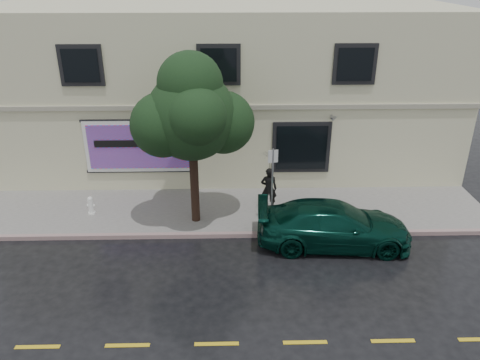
{
  "coord_description": "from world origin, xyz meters",
  "views": [
    {
      "loc": [
        0.38,
        -12.29,
        8.55
      ],
      "look_at": [
        0.71,
        2.2,
        1.83
      ],
      "focal_mm": 35.0,
      "sensor_mm": 36.0,
      "label": 1
    }
  ],
  "objects_px": {
    "car": "(334,225)",
    "pedestrian": "(269,189)",
    "fire_hydrant": "(91,205)",
    "street_tree": "(191,116)"
  },
  "relations": [
    {
      "from": "car",
      "to": "fire_hydrant",
      "type": "bearing_deg",
      "value": 79.93
    },
    {
      "from": "car",
      "to": "pedestrian",
      "type": "height_order",
      "value": "pedestrian"
    },
    {
      "from": "pedestrian",
      "to": "fire_hydrant",
      "type": "height_order",
      "value": "pedestrian"
    },
    {
      "from": "car",
      "to": "street_tree",
      "type": "xyz_separation_m",
      "value": [
        -4.65,
        1.48,
        3.29
      ]
    },
    {
      "from": "street_tree",
      "to": "fire_hydrant",
      "type": "relative_size",
      "value": 7.71
    },
    {
      "from": "car",
      "to": "fire_hydrant",
      "type": "distance_m",
      "value": 8.77
    },
    {
      "from": "pedestrian",
      "to": "street_tree",
      "type": "relative_size",
      "value": 0.31
    },
    {
      "from": "pedestrian",
      "to": "fire_hydrant",
      "type": "xyz_separation_m",
      "value": [
        -6.55,
        -0.24,
        -0.49
      ]
    },
    {
      "from": "car",
      "to": "pedestrian",
      "type": "bearing_deg",
      "value": 44.51
    },
    {
      "from": "fire_hydrant",
      "to": "pedestrian",
      "type": "bearing_deg",
      "value": 10.26
    }
  ]
}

